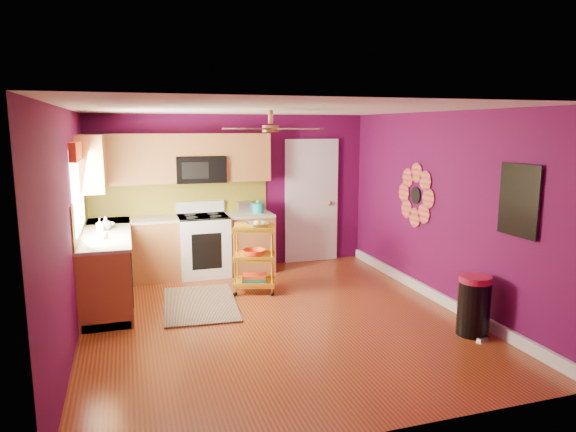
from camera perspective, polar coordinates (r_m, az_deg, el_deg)
name	(u,v)px	position (r m, az deg, el deg)	size (l,w,h in m)	color
ground	(276,319)	(6.36, -1.32, -11.35)	(5.00, 5.00, 0.00)	maroon
room_envelope	(278,185)	(5.97, -1.14, 3.44)	(4.54, 5.04, 2.52)	#53093D
lower_cabinets	(153,257)	(7.75, -14.82, -4.41)	(2.81, 2.31, 0.94)	brown
electric_range	(204,245)	(8.15, -9.36, -3.15)	(0.76, 0.66, 1.13)	white
upper_cabinetry	(154,161)	(7.89, -14.63, 5.92)	(2.80, 2.30, 1.26)	brown
left_window	(77,174)	(6.79, -22.35, 4.37)	(0.08, 1.35, 1.08)	white
panel_door	(311,202)	(8.79, 2.61, 1.52)	(0.95, 0.11, 2.15)	white
right_wall_art	(457,197)	(6.67, 18.22, 1.99)	(0.04, 2.74, 1.04)	black
ceiling_fan	(271,128)	(6.12, -1.94, 9.77)	(1.01, 1.01, 0.26)	#BF8C3F
shag_rug	(200,304)	(6.92, -9.74, -9.60)	(0.92, 1.50, 0.02)	black
rolling_cart	(255,255)	(7.20, -3.73, -4.38)	(0.67, 0.57, 1.03)	yellow
trash_can	(474,305)	(6.16, 19.95, -9.33)	(0.43, 0.43, 0.68)	black
teal_kettle	(258,208)	(8.21, -3.34, 0.91)	(0.18, 0.18, 0.21)	#16A2A7
toaster	(244,207)	(8.28, -4.89, 1.01)	(0.22, 0.15, 0.18)	beige
soap_bottle_a	(100,225)	(7.11, -20.18, -1.00)	(0.09, 0.09, 0.19)	#EA3F72
soap_bottle_b	(106,223)	(7.27, -19.61, -0.77)	(0.14, 0.14, 0.18)	white
counter_dish	(106,226)	(7.44, -19.60, -1.01)	(0.24, 0.24, 0.06)	white
counter_cup	(103,236)	(6.70, -19.82, -2.05)	(0.11, 0.11, 0.09)	white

